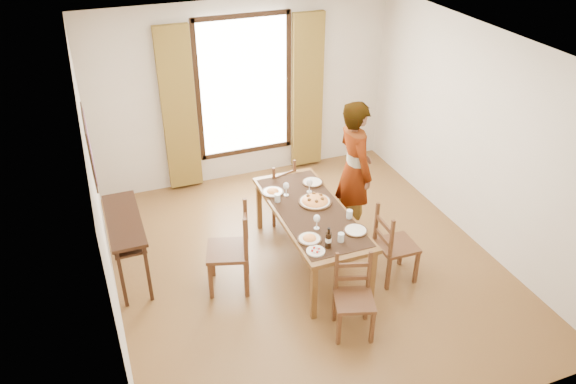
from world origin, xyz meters
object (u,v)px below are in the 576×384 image
object	(u,v)px
console_table	(125,227)
dining_table	(311,215)
pasta_platter	(315,199)
man	(354,170)

from	to	relation	value
console_table	dining_table	bearing A→B (deg)	-14.48
dining_table	pasta_platter	bearing A→B (deg)	51.40
dining_table	man	xyz separation A→B (m)	(0.77, 0.42, 0.24)
console_table	dining_table	size ratio (longest dim) A/B	0.61
console_table	pasta_platter	bearing A→B (deg)	-10.43
console_table	dining_table	world-z (taller)	console_table
man	pasta_platter	distance (m)	0.73
pasta_platter	console_table	bearing A→B (deg)	169.57
dining_table	console_table	bearing A→B (deg)	165.52
man	pasta_platter	world-z (taller)	man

